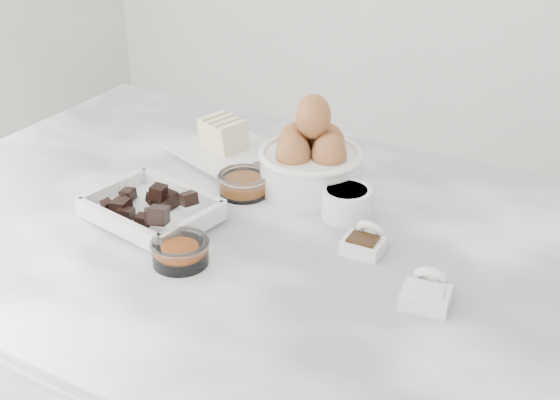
# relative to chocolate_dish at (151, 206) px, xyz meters

# --- Properties ---
(marble_slab) EXTENTS (1.20, 0.80, 0.04)m
(marble_slab) POSITION_rel_chocolate_dish_xyz_m (0.16, 0.06, -0.04)
(marble_slab) COLOR white
(marble_slab) RESTS_ON cabinet
(chocolate_dish) EXTENTS (0.21, 0.18, 0.05)m
(chocolate_dish) POSITION_rel_chocolate_dish_xyz_m (0.00, 0.00, 0.00)
(chocolate_dish) COLOR white
(chocolate_dish) RESTS_ON marble_slab
(butter_plate) EXTENTS (0.21, 0.21, 0.07)m
(butter_plate) POSITION_rel_chocolate_dish_xyz_m (-0.04, 0.26, 0.00)
(butter_plate) COLOR white
(butter_plate) RESTS_ON marble_slab
(sugar_ramekin) EXTENTS (0.08, 0.08, 0.05)m
(sugar_ramekin) POSITION_rel_chocolate_dish_xyz_m (0.26, 0.16, 0.00)
(sugar_ramekin) COLOR white
(sugar_ramekin) RESTS_ON marble_slab
(egg_bowl) EXTENTS (0.17, 0.17, 0.17)m
(egg_bowl) POSITION_rel_chocolate_dish_xyz_m (0.16, 0.21, 0.03)
(egg_bowl) COLOR white
(egg_bowl) RESTS_ON marble_slab
(honey_bowl) EXTENTS (0.09, 0.09, 0.04)m
(honey_bowl) POSITION_rel_chocolate_dish_xyz_m (0.08, 0.14, -0.00)
(honey_bowl) COLOR white
(honey_bowl) RESTS_ON marble_slab
(zest_bowl) EXTENTS (0.08, 0.08, 0.04)m
(zest_bowl) POSITION_rel_chocolate_dish_xyz_m (0.11, -0.08, -0.00)
(zest_bowl) COLOR white
(zest_bowl) RESTS_ON marble_slab
(vanilla_spoon) EXTENTS (0.06, 0.07, 0.04)m
(vanilla_spoon) POSITION_rel_chocolate_dish_xyz_m (0.32, 0.08, -0.01)
(vanilla_spoon) COLOR white
(vanilla_spoon) RESTS_ON marble_slab
(salt_spoon) EXTENTS (0.07, 0.08, 0.05)m
(salt_spoon) POSITION_rel_chocolate_dish_xyz_m (0.45, 0.01, -0.01)
(salt_spoon) COLOR white
(salt_spoon) RESTS_ON marble_slab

